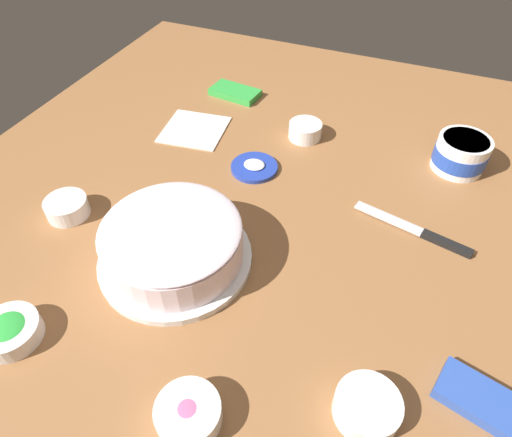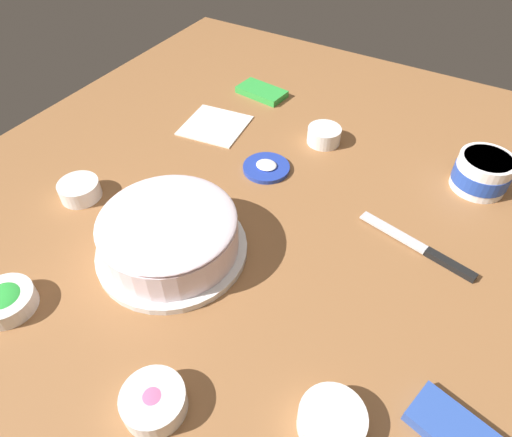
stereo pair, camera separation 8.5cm
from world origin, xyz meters
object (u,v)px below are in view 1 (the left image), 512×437
object	(u,v)px
frosting_tub	(461,153)
sprinkle_bowl_pink	(188,413)
frosted_cake	(173,244)
sprinkle_bowl_yellow	(67,207)
candy_box_upper	(490,405)
spreading_knife	(422,233)
sprinkle_bowl_rainbow	(367,407)
sprinkle_bowl_orange	(305,130)
sprinkle_bowl_green	(10,331)
paper_napkin	(194,129)
candy_box_lower	(235,92)
frosting_tub_lid	(254,167)

from	to	relation	value
frosting_tub	sprinkle_bowl_pink	xyz separation A→B (m)	(-0.29, -0.73, -0.02)
frosted_cake	sprinkle_bowl_yellow	bearing A→B (deg)	174.74
candy_box_upper	spreading_knife	bearing A→B (deg)	128.05
frosted_cake	sprinkle_bowl_pink	xyz separation A→B (m)	(0.16, -0.24, -0.03)
spreading_knife	sprinkle_bowl_pink	xyz separation A→B (m)	(-0.25, -0.48, 0.01)
frosted_cake	sprinkle_bowl_rainbow	xyz separation A→B (m)	(0.38, -0.14, -0.03)
frosted_cake	sprinkle_bowl_pink	bearing A→B (deg)	-56.65
sprinkle_bowl_orange	frosted_cake	bearing A→B (deg)	-101.79
sprinkle_bowl_orange	candy_box_upper	world-z (taller)	sprinkle_bowl_orange
frosting_tub	candy_box_upper	xyz separation A→B (m)	(0.09, -0.55, -0.03)
frosting_tub	candy_box_upper	bearing A→B (deg)	-80.68
sprinkle_bowl_rainbow	candy_box_upper	xyz separation A→B (m)	(0.16, 0.07, -0.01)
spreading_knife	sprinkle_bowl_green	distance (m)	0.74
candy_box_upper	paper_napkin	xyz separation A→B (m)	(-0.71, 0.46, -0.01)
frosting_tub	spreading_knife	world-z (taller)	frosting_tub
sprinkle_bowl_orange	candy_box_lower	world-z (taller)	sprinkle_bowl_orange
frosting_tub_lid	sprinkle_bowl_green	xyz separation A→B (m)	(-0.19, -0.54, 0.01)
sprinkle_bowl_yellow	candy_box_upper	world-z (taller)	sprinkle_bowl_yellow
sprinkle_bowl_rainbow	paper_napkin	world-z (taller)	sprinkle_bowl_rainbow
sprinkle_bowl_green	paper_napkin	xyz separation A→B (m)	(-0.01, 0.63, -0.01)
frosted_cake	candy_box_lower	bearing A→B (deg)	103.93
frosting_tub_lid	sprinkle_bowl_orange	world-z (taller)	sprinkle_bowl_orange
frosted_cake	frosting_tub	size ratio (longest dim) A/B	2.41
sprinkle_bowl_orange	spreading_knife	bearing A→B (deg)	-35.99
spreading_knife	sprinkle_bowl_green	world-z (taller)	sprinkle_bowl_green
frosted_cake	spreading_knife	world-z (taller)	frosted_cake
sprinkle_bowl_yellow	candy_box_upper	xyz separation A→B (m)	(0.81, -0.09, -0.01)
candy_box_lower	paper_napkin	bearing A→B (deg)	-90.42
spreading_knife	candy_box_upper	distance (m)	0.33
sprinkle_bowl_yellow	sprinkle_bowl_pink	world-z (taller)	same
frosting_tub	frosting_tub_lid	distance (m)	0.46
frosting_tub_lid	spreading_knife	bearing A→B (deg)	-9.50
frosting_tub	candy_box_upper	world-z (taller)	frosting_tub
sprinkle_bowl_green	candy_box_upper	bearing A→B (deg)	13.45
frosted_cake	sprinkle_bowl_orange	xyz separation A→B (m)	(0.10, 0.47, -0.02)
sprinkle_bowl_orange	sprinkle_bowl_pink	xyz separation A→B (m)	(0.06, -0.71, -0.00)
frosted_cake	paper_napkin	size ratio (longest dim) A/B	1.87
spreading_knife	frosting_tub	bearing A→B (deg)	80.05
spreading_knife	frosting_tub_lid	bearing A→B (deg)	170.50
frosting_tub_lid	sprinkle_bowl_pink	world-z (taller)	sprinkle_bowl_pink
sprinkle_bowl_rainbow	sprinkle_bowl_yellow	xyz separation A→B (m)	(-0.65, 0.16, -0.00)
sprinkle_bowl_yellow	candy_box_upper	size ratio (longest dim) A/B	0.58
sprinkle_bowl_yellow	sprinkle_bowl_green	xyz separation A→B (m)	(0.10, -0.26, -0.00)
frosted_cake	sprinkle_bowl_green	bearing A→B (deg)	-124.22
spreading_knife	sprinkle_bowl_orange	bearing A→B (deg)	144.01
sprinkle_bowl_orange	sprinkle_bowl_green	bearing A→B (deg)	-110.19
frosted_cake	candy_box_upper	xyz separation A→B (m)	(0.54, -0.07, -0.04)
frosting_tub_lid	sprinkle_bowl_pink	bearing A→B (deg)	-76.64
sprinkle_bowl_rainbow	sprinkle_bowl_pink	xyz separation A→B (m)	(-0.22, -0.10, 0.00)
frosting_tub	sprinkle_bowl_orange	world-z (taller)	frosting_tub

